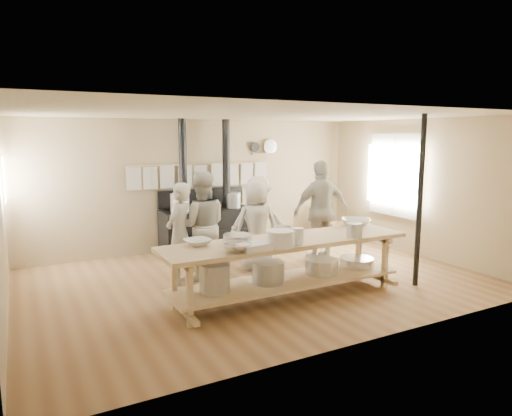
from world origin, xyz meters
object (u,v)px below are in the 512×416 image
(prep_table, at_px, (286,262))
(cook_left, at_px, (201,226))
(stove, at_px, (206,226))
(cook_center, at_px, (256,225))
(cook_by_window, at_px, (258,219))
(cook_far_left, at_px, (180,234))
(cook_right, at_px, (321,211))
(roasting_pan, at_px, (254,247))
(chair, at_px, (331,229))

(prep_table, relative_size, cook_left, 2.08)
(stove, distance_m, cook_center, 1.59)
(prep_table, bearing_deg, cook_by_window, 73.34)
(cook_left, bearing_deg, cook_by_window, -140.83)
(cook_far_left, bearing_deg, cook_center, 140.38)
(cook_right, bearing_deg, cook_far_left, 9.62)
(roasting_pan, bearing_deg, chair, 40.97)
(cook_right, height_order, chair, cook_right)
(cook_left, bearing_deg, roasting_pan, 108.13)
(cook_center, distance_m, cook_by_window, 0.53)
(roasting_pan, bearing_deg, prep_table, 25.63)
(cook_center, relative_size, roasting_pan, 3.77)
(cook_far_left, height_order, cook_left, cook_left)
(cook_by_window, bearing_deg, chair, 41.05)
(prep_table, relative_size, cook_center, 2.34)
(cook_far_left, xyz_separation_m, cook_center, (1.41, 0.12, -0.02))
(chair, bearing_deg, cook_right, -145.00)
(cook_left, bearing_deg, cook_right, -162.45)
(cook_center, xyz_separation_m, roasting_pan, (-0.99, -1.81, 0.13))
(stove, bearing_deg, prep_table, -90.04)
(roasting_pan, bearing_deg, cook_center, 61.17)
(cook_right, relative_size, roasting_pan, 4.53)
(cook_right, xyz_separation_m, cook_by_window, (-1.05, 0.51, -0.14))
(cook_center, relative_size, cook_by_window, 0.99)
(prep_table, bearing_deg, chair, 43.89)
(prep_table, height_order, cook_right, cook_right)
(cook_left, xyz_separation_m, cook_center, (1.03, 0.07, -0.10))
(stove, bearing_deg, roasting_pan, -101.65)
(cook_left, bearing_deg, cook_far_left, 23.16)
(stove, xyz_separation_m, cook_center, (0.30, -1.54, 0.25))
(chair, xyz_separation_m, roasting_pan, (-3.55, -3.08, 0.66))
(stove, bearing_deg, cook_right, -44.50)
(cook_left, height_order, cook_center, cook_left)
(stove, xyz_separation_m, prep_table, (-0.00, -3.02, -0.00))
(prep_table, xyz_separation_m, cook_right, (1.62, 1.42, 0.40))
(cook_right, height_order, roasting_pan, cook_right)
(cook_by_window, xyz_separation_m, chair, (2.28, 0.82, -0.55))
(stove, bearing_deg, chair, -5.31)
(prep_table, bearing_deg, cook_center, 78.29)
(chair, bearing_deg, cook_by_window, -172.25)
(stove, relative_size, cook_center, 1.69)
(cook_far_left, relative_size, cook_right, 0.85)
(cook_left, distance_m, cook_by_window, 1.41)
(stove, xyz_separation_m, cook_left, (-0.72, -1.62, 0.34))
(prep_table, xyz_separation_m, cook_far_left, (-1.10, 1.36, 0.27))
(cook_center, bearing_deg, cook_left, 11.16)
(cook_left, bearing_deg, prep_table, 134.27)
(prep_table, distance_m, chair, 3.98)
(stove, xyz_separation_m, roasting_pan, (-0.69, -3.35, 0.37))
(stove, distance_m, cook_left, 1.80)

